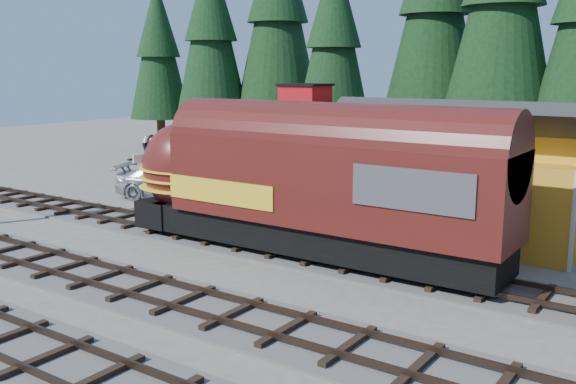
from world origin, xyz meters
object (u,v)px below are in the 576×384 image
Objects in this scene: pickup_truck_a at (258,193)px; locomotive at (294,188)px; depot at (436,159)px; pickup_truck_b at (174,182)px; caboose at (292,135)px.

locomotive is at bearing -118.73° from pickup_truck_a.
locomotive is at bearing -112.58° from depot.
depot is at bearing -65.41° from pickup_truck_a.
pickup_truck_b is at bearing -173.16° from depot.
locomotive is at bearing -133.15° from pickup_truck_b.
depot is 14.48m from caboose.
caboose reaches higher than pickup_truck_b.
caboose is at bearing -26.22° from pickup_truck_b.
pickup_truck_a is at bearing -64.72° from caboose.
depot is 1.25× the size of caboose.
depot is 1.97× the size of pickup_truck_a.
locomotive is 11.99m from pickup_truck_b.
caboose is 10.16m from pickup_truck_a.
locomotive is at bearing -55.35° from caboose.
depot is 0.83× the size of locomotive.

